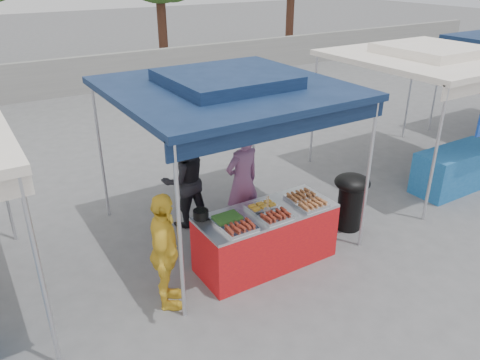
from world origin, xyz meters
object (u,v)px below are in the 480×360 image
wok_burner (351,197)px  helper_man (184,180)px  customer_person (165,253)px  cooking_pot (201,214)px  vendor_table (266,237)px  vendor_woman (242,182)px

wok_burner → helper_man: 2.69m
customer_person → cooking_pot: bearing=-33.1°
vendor_table → wok_burner: size_ratio=2.08×
vendor_woman → wok_burner: bearing=141.9°
cooking_pot → helper_man: 1.39m
wok_burner → vendor_woman: size_ratio=0.55×
cooking_pot → helper_man: (0.39, 1.33, -0.12)m
vendor_table → customer_person: 1.62m
customer_person → wok_burner: bearing=-59.7°
customer_person → helper_man: bearing=-5.4°
cooking_pot → customer_person: customer_person is taller
wok_burner → helper_man: helper_man is taller
wok_burner → customer_person: 3.30m
vendor_table → wok_burner: wok_burner is taller
vendor_table → helper_man: helper_man is taller
vendor_table → cooking_pot: (-0.87, 0.31, 0.49)m
cooking_pot → helper_man: size_ratio=0.13×
vendor_table → wok_burner: (1.71, 0.09, 0.14)m
wok_burner → vendor_woman: bearing=146.5°
cooking_pot → customer_person: bearing=-150.2°
cooking_pot → wok_burner: bearing=-4.9°
vendor_table → helper_man: (-0.47, 1.63, 0.37)m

